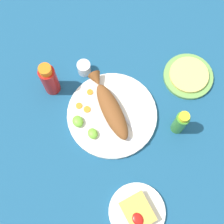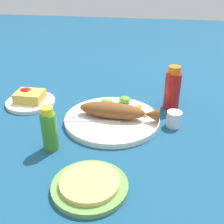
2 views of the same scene
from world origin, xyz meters
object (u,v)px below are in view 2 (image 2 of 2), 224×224
at_px(fried_fish, 117,111).
at_px(hot_sauce_bottle_red, 172,89).
at_px(main_plate, 112,120).
at_px(side_plate_fries, 31,102).
at_px(hot_sauce_bottle_green, 49,130).
at_px(salt_cup, 174,120).
at_px(tortilla_plate, 91,187).
at_px(fork_far, 89,114).
at_px(fork_near, 88,121).

distance_m(fried_fish, hot_sauce_bottle_red, 0.23).
xyz_separation_m(main_plate, hot_sauce_bottle_red, (-0.20, -0.14, 0.07)).
distance_m(main_plate, side_plate_fries, 0.34).
height_order(fried_fish, hot_sauce_bottle_green, hot_sauce_bottle_green).
height_order(salt_cup, tortilla_plate, salt_cup).
relative_size(fried_fish, salt_cup, 5.24).
height_order(hot_sauce_bottle_red, hot_sauce_bottle_green, hot_sauce_bottle_red).
bearing_deg(fried_fish, salt_cup, -173.71).
xyz_separation_m(fried_fish, tortilla_plate, (0.01, 0.32, -0.04)).
bearing_deg(tortilla_plate, main_plate, -89.54).
bearing_deg(side_plate_fries, salt_cup, 171.85).
distance_m(main_plate, fork_far, 0.08).
bearing_deg(fork_far, fried_fish, 146.85).
bearing_deg(hot_sauce_bottle_red, main_plate, 35.63).
bearing_deg(main_plate, salt_cup, -177.73).
height_order(fork_near, hot_sauce_bottle_green, hot_sauce_bottle_green).
xyz_separation_m(hot_sauce_bottle_green, salt_cup, (-0.35, -0.19, -0.04)).
bearing_deg(fried_fish, side_plate_fries, -10.41).
bearing_deg(hot_sauce_bottle_green, hot_sauce_bottle_red, -137.09).
relative_size(fork_far, tortilla_plate, 0.92).
xyz_separation_m(salt_cup, tortilla_plate, (0.20, 0.33, -0.02)).
bearing_deg(hot_sauce_bottle_green, fork_near, -118.14).
distance_m(main_plate, hot_sauce_bottle_red, 0.25).
relative_size(fried_fish, hot_sauce_bottle_green, 2.02).
bearing_deg(side_plate_fries, fork_far, 162.78).
distance_m(hot_sauce_bottle_green, tortilla_plate, 0.21).
xyz_separation_m(fork_far, side_plate_fries, (0.25, -0.08, -0.01)).
bearing_deg(fried_fish, tortilla_plate, 91.00).
bearing_deg(fork_far, side_plate_fries, -45.06).
relative_size(main_plate, hot_sauce_bottle_green, 2.39).
bearing_deg(fork_far, tortilla_plate, 76.58).
bearing_deg(fried_fish, fork_far, -1.81).
relative_size(fork_far, hot_sauce_bottle_red, 1.07).
relative_size(fried_fish, fork_near, 1.46).
height_order(main_plate, fork_near, fork_near).
bearing_deg(fried_fish, fork_near, 26.03).
bearing_deg(fork_near, tortilla_plate, 96.67).
xyz_separation_m(fork_far, tortilla_plate, (-0.08, 0.33, -0.01)).
bearing_deg(fork_near, salt_cup, -178.68).
distance_m(main_plate, hot_sauce_bottle_green, 0.24).
height_order(fork_far, salt_cup, salt_cup).
height_order(fried_fish, fork_near, fried_fish).
bearing_deg(salt_cup, hot_sauce_bottle_red, -87.03).
xyz_separation_m(main_plate, side_plate_fries, (0.33, -0.08, -0.00)).
bearing_deg(hot_sauce_bottle_red, salt_cup, 92.97).
distance_m(fork_far, side_plate_fries, 0.26).
xyz_separation_m(hot_sauce_bottle_red, hot_sauce_bottle_green, (0.35, 0.32, -0.01)).
relative_size(fried_fish, fork_far, 1.58).
height_order(fried_fish, side_plate_fries, fried_fish).
xyz_separation_m(hot_sauce_bottle_red, salt_cup, (-0.01, 0.13, -0.05)).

